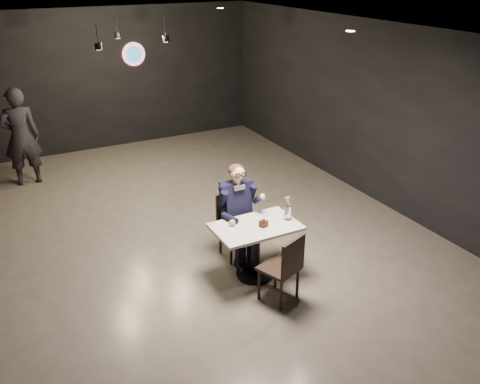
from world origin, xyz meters
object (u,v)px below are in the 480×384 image
chair_far (236,227)px  chair_near (279,267)px  sundae_glass (288,213)px  seated_man (236,211)px  passerby (21,137)px  main_table (255,251)px

chair_far → chair_near: 1.13m
sundae_glass → chair_far: bearing=127.0°
chair_near → sundae_glass: size_ratio=4.80×
seated_man → passerby: size_ratio=0.79×
chair_far → passerby: bearing=118.9°
chair_far → chair_near: (0.00, -1.13, 0.00)m
chair_near → seated_man: bearing=68.5°
main_table → chair_far: bearing=90.0°
main_table → passerby: 5.26m
chair_far → main_table: bearing=-90.0°
chair_far → chair_near: same height
sundae_glass → main_table: bearing=174.1°
sundae_glass → passerby: passerby is taller
sundae_glass → chair_near: bearing=-130.1°
seated_man → chair_near: bearing=-90.0°
chair_near → main_table: bearing=68.5°
main_table → passerby: bearing=116.0°
sundae_glass → seated_man: bearing=127.0°
main_table → sundae_glass: bearing=-5.9°
main_table → chair_far: 0.56m
chair_near → sundae_glass: (0.45, 0.54, 0.39)m
chair_near → passerby: 5.78m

